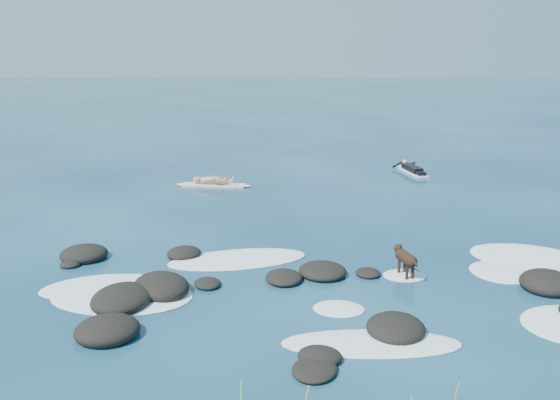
{
  "coord_description": "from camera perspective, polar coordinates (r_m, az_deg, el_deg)",
  "views": [
    {
      "loc": [
        -1.33,
        -14.92,
        5.84
      ],
      "look_at": [
        -1.01,
        4.0,
        0.9
      ],
      "focal_mm": 40.0,
      "sensor_mm": 36.0,
      "label": 1
    }
  ],
  "objects": [
    {
      "name": "reef_rocks",
      "position": [
        14.59,
        -1.89,
        -8.47
      ],
      "size": [
        14.49,
        7.51,
        0.56
      ],
      "color": "black",
      "rests_on": "ground"
    },
    {
      "name": "paddling_surfer_rig",
      "position": [
        28.38,
        11.96,
        2.75
      ],
      "size": [
        1.24,
        2.6,
        0.45
      ],
      "rotation": [
        0.0,
        0.0,
        1.77
      ],
      "color": "white",
      "rests_on": "ground"
    },
    {
      "name": "dog",
      "position": [
        15.96,
        11.37,
        -5.19
      ],
      "size": [
        0.51,
        1.18,
        0.76
      ],
      "rotation": [
        0.0,
        0.0,
        1.84
      ],
      "color": "black",
      "rests_on": "ground"
    },
    {
      "name": "breaking_foam",
      "position": [
        15.37,
        4.87,
        -7.72
      ],
      "size": [
        14.69,
        7.19,
        0.12
      ],
      "color": "white",
      "rests_on": "ground"
    },
    {
      "name": "standing_surfer_rig",
      "position": [
        25.25,
        -6.13,
        2.78
      ],
      "size": [
        3.07,
        0.83,
        1.75
      ],
      "rotation": [
        0.0,
        0.0,
        -0.12
      ],
      "color": "#F6EAC5",
      "rests_on": "ground"
    },
    {
      "name": "ground",
      "position": [
        16.08,
        3.87,
        -6.7
      ],
      "size": [
        160.0,
        160.0,
        0.0
      ],
      "primitive_type": "plane",
      "color": "#0A2642",
      "rests_on": "ground"
    }
  ]
}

